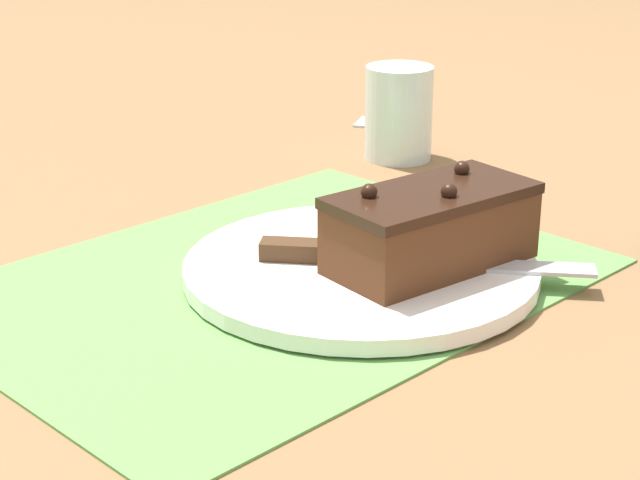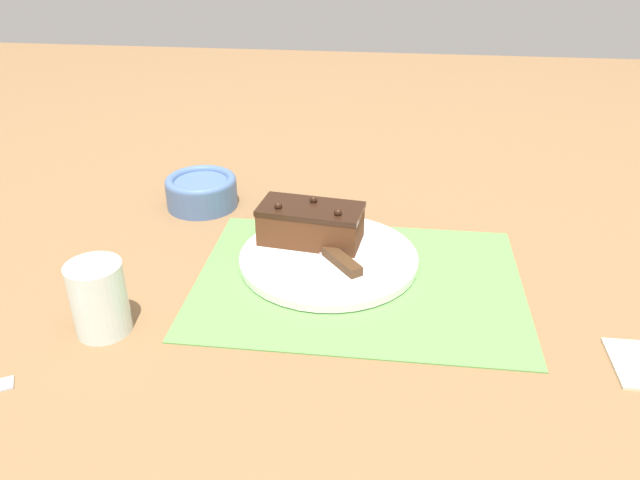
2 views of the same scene
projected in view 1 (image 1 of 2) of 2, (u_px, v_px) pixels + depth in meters
ground_plane at (274, 283)px, 0.80m from camera, size 3.00×3.00×0.00m
placemat_woven at (274, 281)px, 0.80m from camera, size 0.46×0.34×0.00m
cake_plate at (360, 269)px, 0.80m from camera, size 0.26×0.26×0.01m
chocolate_cake at (431, 227)px, 0.78m from camera, size 0.16×0.09×0.07m
serving_knife at (368, 256)px, 0.79m from camera, size 0.17×0.21×0.01m
drinking_glass at (399, 113)px, 1.09m from camera, size 0.07×0.07×0.10m
dessert_fork at (375, 113)px, 1.27m from camera, size 0.14×0.09×0.01m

